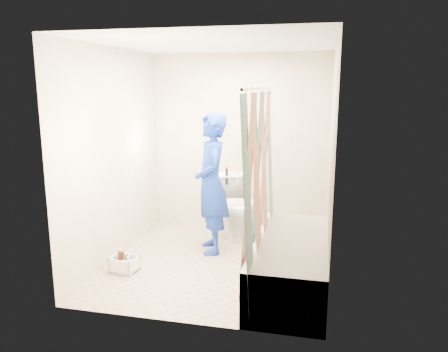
% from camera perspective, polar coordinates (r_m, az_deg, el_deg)
% --- Properties ---
extents(floor, '(2.60, 2.60, 0.00)m').
position_cam_1_polar(floor, '(5.05, -0.87, -11.29)').
color(floor, tan).
rests_on(floor, ground).
extents(ceiling, '(2.40, 2.60, 0.02)m').
position_cam_1_polar(ceiling, '(4.67, -0.97, 16.95)').
color(ceiling, silver).
rests_on(ceiling, wall_back).
extents(wall_back, '(2.40, 0.02, 2.40)m').
position_cam_1_polar(wall_back, '(5.97, 2.05, 4.28)').
color(wall_back, beige).
rests_on(wall_back, ground).
extents(wall_front, '(2.40, 0.02, 2.40)m').
position_cam_1_polar(wall_front, '(3.49, -5.98, -1.22)').
color(wall_front, beige).
rests_on(wall_front, ground).
extents(wall_left, '(0.02, 2.60, 2.40)m').
position_cam_1_polar(wall_left, '(5.13, -14.07, 2.68)').
color(wall_left, beige).
rests_on(wall_left, ground).
extents(wall_right, '(0.02, 2.60, 2.40)m').
position_cam_1_polar(wall_right, '(4.58, 13.83, 1.64)').
color(wall_right, beige).
rests_on(wall_right, ground).
extents(bathtub, '(0.70, 1.75, 0.50)m').
position_cam_1_polar(bathtub, '(4.44, 8.70, -11.04)').
color(bathtub, silver).
rests_on(bathtub, ground).
extents(curtain_rod, '(0.02, 1.90, 0.02)m').
position_cam_1_polar(curtain_rod, '(4.13, 4.78, 11.32)').
color(curtain_rod, silver).
rests_on(curtain_rod, wall_back).
extents(shower_curtain, '(0.06, 1.75, 1.80)m').
position_cam_1_polar(shower_curtain, '(4.24, 4.56, -1.34)').
color(shower_curtain, white).
rests_on(shower_curtain, curtain_rod).
extents(toilet, '(0.72, 0.90, 0.80)m').
position_cam_1_polar(toilet, '(5.82, 1.57, -3.95)').
color(toilet, white).
rests_on(toilet, ground).
extents(tank_lid, '(0.54, 0.39, 0.04)m').
position_cam_1_polar(tank_lid, '(5.68, 1.84, -3.62)').
color(tank_lid, white).
rests_on(tank_lid, toilet).
extents(tank_internals, '(0.18, 0.11, 0.26)m').
position_cam_1_polar(tank_internals, '(5.93, 0.73, 0.20)').
color(tank_internals, black).
rests_on(tank_internals, toilet).
extents(plumber, '(0.61, 0.72, 1.67)m').
position_cam_1_polar(plumber, '(5.17, -1.65, -1.01)').
color(plumber, '#1027A4').
rests_on(plumber, ground).
extents(cleaning_caddy, '(0.30, 0.26, 0.21)m').
position_cam_1_polar(cleaning_caddy, '(4.92, -12.81, -11.26)').
color(cleaning_caddy, silver).
rests_on(cleaning_caddy, ground).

